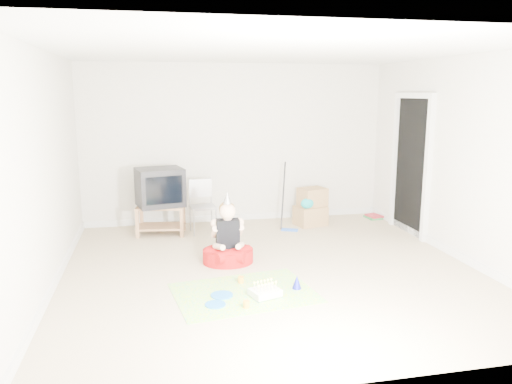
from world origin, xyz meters
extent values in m
plane|color=tan|center=(0.00, 0.00, 0.00)|extent=(5.00, 5.00, 0.00)
cube|color=black|center=(2.48, 1.20, 1.02)|extent=(0.02, 0.90, 2.05)
cube|color=#916541|center=(-1.27, 1.88, 0.43)|extent=(0.77, 0.55, 0.03)
cube|color=#916541|center=(-1.27, 1.88, 0.12)|extent=(0.77, 0.55, 0.03)
cube|color=#916541|center=(-1.62, 1.74, 0.22)|extent=(0.06, 0.06, 0.45)
cube|color=#916541|center=(-0.97, 1.64, 0.22)|extent=(0.06, 0.06, 0.45)
cube|color=#916541|center=(-1.57, 2.12, 0.22)|extent=(0.06, 0.06, 0.45)
cube|color=#916541|center=(-0.92, 2.03, 0.22)|extent=(0.06, 0.06, 0.45)
cube|color=black|center=(-1.27, 1.88, 0.73)|extent=(0.77, 0.68, 0.57)
cube|color=#9C9CA1|center=(-0.63, 1.82, 0.41)|extent=(0.41, 0.40, 0.03)
cylinder|color=#9C9CA1|center=(-0.80, 1.81, 0.42)|extent=(0.02, 0.02, 0.84)
cylinder|color=#9C9CA1|center=(-0.47, 1.84, 0.42)|extent=(0.02, 0.02, 0.84)
cube|color=#A47E4F|center=(1.13, 1.93, 0.16)|extent=(0.55, 0.47, 0.31)
cube|color=#A47E4F|center=(1.17, 1.97, 0.46)|extent=(0.49, 0.43, 0.29)
ellipsoid|color=#0D9297|center=(1.03, 1.79, 0.39)|extent=(0.21, 0.15, 0.17)
cube|color=blue|center=(0.70, 1.65, 0.01)|extent=(0.28, 0.19, 0.03)
cylinder|color=black|center=(0.70, 1.65, 0.54)|extent=(0.17, 0.33, 1.03)
cube|color=#2A7E3E|center=(2.34, 2.11, 0.02)|extent=(0.25, 0.31, 0.03)
cube|color=#A2222E|center=(2.34, 2.11, 0.05)|extent=(0.26, 0.31, 0.03)
cylinder|color=#A70F0F|center=(-0.47, 0.38, 0.09)|extent=(0.66, 0.66, 0.18)
cube|color=black|center=(-0.47, 0.38, 0.37)|extent=(0.30, 0.17, 0.39)
sphere|color=beige|center=(-0.47, 0.38, 0.67)|extent=(0.21, 0.21, 0.20)
cone|color=silver|center=(-0.47, 0.38, 0.85)|extent=(0.11, 0.11, 0.16)
cube|color=#F93488|center=(-0.45, -0.64, 0.00)|extent=(1.61, 1.27, 0.01)
cube|color=white|center=(-0.25, -0.78, 0.05)|extent=(0.36, 0.32, 0.08)
cube|color=#39A156|center=(-0.25, -0.78, 0.01)|extent=(0.36, 0.32, 0.01)
cylinder|color=beige|center=(-0.33, -0.86, 0.12)|extent=(0.01, 0.01, 0.07)
cylinder|color=beige|center=(-0.29, -0.85, 0.12)|extent=(0.01, 0.01, 0.07)
cylinder|color=beige|center=(-0.25, -0.83, 0.12)|extent=(0.01, 0.01, 0.07)
cylinder|color=beige|center=(-0.21, -0.82, 0.12)|extent=(0.01, 0.01, 0.07)
cylinder|color=beige|center=(-0.18, -0.81, 0.12)|extent=(0.01, 0.01, 0.07)
cylinder|color=beige|center=(-0.14, -0.80, 0.12)|extent=(0.01, 0.01, 0.07)
cylinder|color=beige|center=(-0.36, -0.77, 0.12)|extent=(0.01, 0.01, 0.07)
cylinder|color=beige|center=(-0.32, -0.76, 0.12)|extent=(0.01, 0.01, 0.07)
cylinder|color=beige|center=(-0.28, -0.74, 0.12)|extent=(0.01, 0.01, 0.07)
cylinder|color=beige|center=(-0.24, -0.73, 0.12)|extent=(0.01, 0.01, 0.07)
cylinder|color=beige|center=(-0.20, -0.72, 0.12)|extent=(0.01, 0.01, 0.07)
cylinder|color=beige|center=(-0.16, -0.71, 0.12)|extent=(0.01, 0.01, 0.07)
cylinder|color=blue|center=(-0.70, -0.67, 0.01)|extent=(0.27, 0.27, 0.01)
cylinder|color=blue|center=(-0.80, -0.90, 0.01)|extent=(0.25, 0.25, 0.01)
cylinder|color=orange|center=(-0.44, -0.35, 0.04)|extent=(0.08, 0.08, 0.08)
cylinder|color=orange|center=(-0.50, -1.02, 0.04)|extent=(0.07, 0.07, 0.07)
cone|color=#1B20BF|center=(0.14, -0.65, 0.08)|extent=(0.13, 0.13, 0.15)
camera|label=1|loc=(-1.37, -5.64, 2.14)|focal=35.00mm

